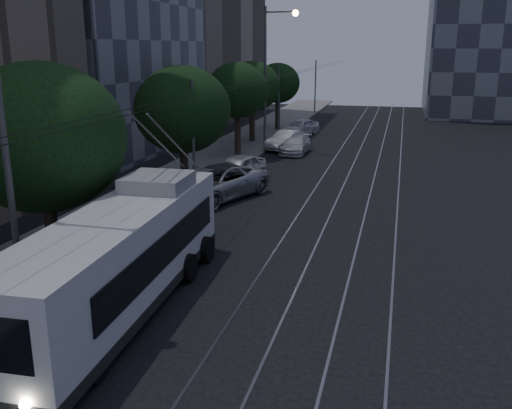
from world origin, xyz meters
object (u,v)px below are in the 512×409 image
Objects in this scene: streetlamp_near at (12,91)px; streetlamp_far at (271,66)px; car_white_a at (237,169)px; car_white_b at (296,145)px; pickup_silver at (217,183)px; car_white_d at (301,127)px; car_white_c at (287,140)px; trolleybus at (123,257)px.

streetlamp_near is 1.04× the size of streetlamp_far.
car_white_b is (1.57, 9.82, -0.17)m from car_white_a.
pickup_silver is 1.46× the size of car_white_d.
car_white_a is 9.95m from car_white_b.
streetlamp_near is at bearing -92.84° from car_white_b.
car_white_a is 11.33m from car_white_c.
streetlamp_far is (-0.84, -8.29, 5.47)m from car_white_d.
car_white_b is at bearing -20.33° from streetlamp_far.
car_white_b is 1.79m from car_white_c.
trolleybus is 27.42m from streetlamp_far.
pickup_silver is 1.31× the size of car_white_a.
trolleybus is 12.72m from pickup_silver.
trolleybus is at bearing -68.23° from car_white_c.
trolleybus is at bearing -86.21° from streetlamp_far.
pickup_silver reaches higher than car_white_c.
pickup_silver is 22.63m from car_white_d.
trolleybus reaches higher than car_white_a.
car_white_c reaches higher than car_white_d.
car_white_b is at bearing 94.85° from car_white_a.
pickup_silver is 0.59× the size of streetlamp_far.
car_white_c is 1.04× the size of car_white_d.
streetlamp_near reaches higher than streetlamp_far.
car_white_c is (0.59, 11.32, -0.08)m from car_white_a.
streetlamp_far is at bearing 114.19° from pickup_silver.
car_white_d is (-0.95, 35.26, -0.90)m from trolleybus.
streetlamp_far reaches higher than car_white_b.
car_white_c is at bearing 86.60° from streetlamp_near.
pickup_silver is at bearing -87.95° from streetlamp_far.
car_white_c is at bearing 100.91° from car_white_a.
car_white_b is (0.29, 26.20, -0.99)m from trolleybus.
pickup_silver is at bearing -76.16° from car_white_a.
car_white_d is at bearing 84.19° from streetlamp_far.
pickup_silver is at bearing 93.40° from trolleybus.
car_white_b is at bearing 105.54° from pickup_silver.
pickup_silver is 15.31m from streetlamp_far.
streetlamp_far is at bearing -72.75° from car_white_d.
streetlamp_near is (-1.11, -17.35, 5.62)m from car_white_a.
trolleybus is 35.29m from car_white_d.
streetlamp_far is at bearing 88.78° from streetlamp_near.
car_white_b is at bearing 84.37° from streetlamp_near.
car_white_a reaches higher than car_white_c.
car_white_a is 1.08× the size of car_white_b.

